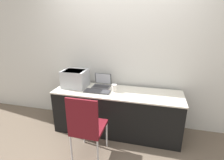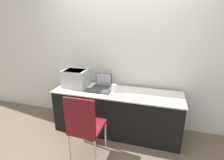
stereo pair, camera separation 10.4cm
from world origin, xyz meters
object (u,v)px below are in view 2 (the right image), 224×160
object	(u,v)px
external_keyboard	(97,91)
chair	(85,124)
coffee_cup	(114,88)
laptop_left	(102,84)
printer	(76,77)

from	to	relation	value
external_keyboard	chair	size ratio (longest dim) A/B	0.44
external_keyboard	coffee_cup	world-z (taller)	coffee_cup
laptop_left	external_keyboard	distance (m)	0.25
laptop_left	printer	bearing A→B (deg)	-165.08
printer	chair	size ratio (longest dim) A/B	0.42
chair	external_keyboard	bearing A→B (deg)	96.29
chair	printer	bearing A→B (deg)	123.16
laptop_left	chair	world-z (taller)	chair
printer	laptop_left	xyz separation A→B (m)	(0.44, 0.12, -0.11)
laptop_left	coffee_cup	world-z (taller)	laptop_left
laptop_left	external_keyboard	world-z (taller)	laptop_left
printer	chair	xyz separation A→B (m)	(0.50, -0.77, -0.35)
printer	chair	world-z (taller)	printer
coffee_cup	chair	bearing A→B (deg)	-104.79
printer	external_keyboard	world-z (taller)	printer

